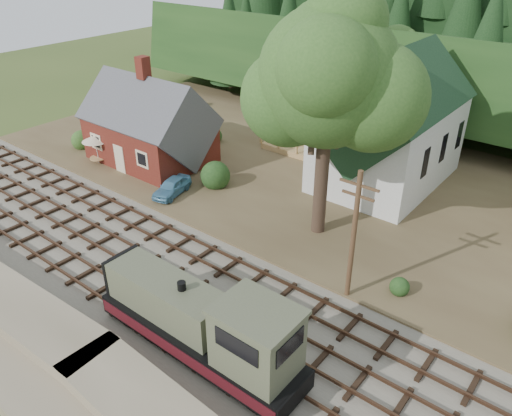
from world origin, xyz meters
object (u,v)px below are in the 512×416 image
Objects in this scene: car_green at (96,144)px; patio_set at (95,140)px; car_blue at (172,187)px; locomotive at (205,326)px.

patio_set reaches higher than car_green.
patio_set is (2.33, -1.48, 1.51)m from car_green.
car_green is 1.55× the size of patio_set.
patio_set is at bearing -113.22° from car_green.
car_green is (-11.78, 1.55, -0.00)m from car_blue.
car_blue is 9.57m from patio_set.
locomotive is 2.86× the size of car_green.
patio_set reaches higher than car_blue.
locomotive reaches higher than patio_set.
car_green is at bearing 159.40° from car_blue.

